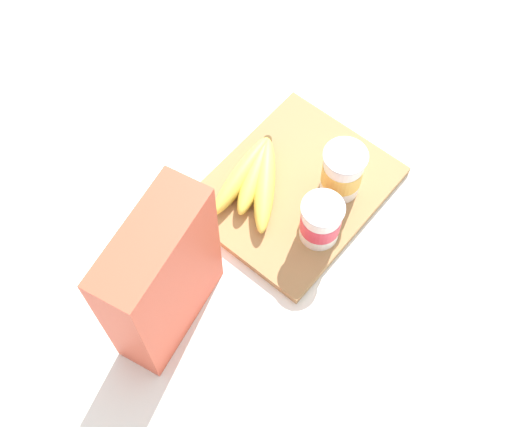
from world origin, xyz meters
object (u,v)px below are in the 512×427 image
Objects in this scene: cereal_box at (162,279)px; yogurt_cup_back at (321,221)px; banana_bunch at (254,178)px; yogurt_cup_front at (342,172)px; cutting_board at (295,189)px.

cereal_box is 0.27m from yogurt_cup_back.
cereal_box is at bearing 10.73° from banana_bunch.
yogurt_cup_back is 0.14m from banana_bunch.
yogurt_cup_front is 0.53× the size of banana_bunch.
yogurt_cup_front is (-0.34, 0.07, -0.07)m from cereal_box.
yogurt_cup_front is at bearing 129.63° from cutting_board.
cutting_board is at bearing 124.52° from banana_bunch.
cereal_box reaches higher than yogurt_cup_front.
yogurt_cup_back is at bearing 88.09° from banana_bunch.
yogurt_cup_front is 1.12× the size of yogurt_cup_back.
yogurt_cup_back is at bearing 147.69° from cereal_box.
cutting_board is 0.32m from cereal_box.
yogurt_cup_back reaches higher than banana_bunch.
cutting_board is 1.70× the size of banana_bunch.
cereal_box is at bearing -1.92° from cutting_board.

